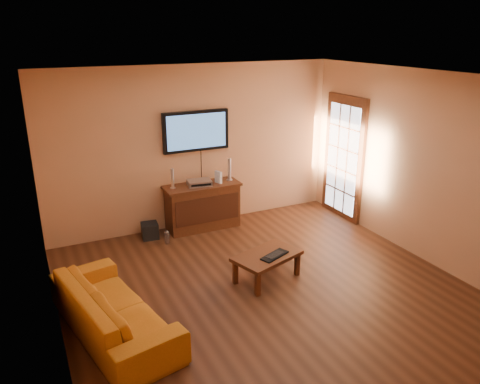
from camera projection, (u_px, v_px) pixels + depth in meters
ground_plane at (267, 290)px, 6.08m from camera, size 5.00×5.00×0.00m
room_walls at (246, 153)px, 6.06m from camera, size 5.00×5.00×5.00m
french_door at (343, 159)px, 8.19m from camera, size 0.07×1.02×2.22m
media_console at (203, 206)px, 7.87m from camera, size 1.27×0.49×0.77m
television at (196, 131)px, 7.63m from camera, size 1.13×0.08×0.67m
coffee_table at (267, 258)px, 6.25m from camera, size 1.01×0.78×0.37m
sofa at (112, 301)px, 5.12m from camera, size 0.97×2.07×0.78m
speaker_left at (173, 179)px, 7.52m from camera, size 0.09×0.09×0.33m
speaker_right at (229, 170)px, 7.92m from camera, size 0.10×0.10×0.38m
av_receiver at (199, 183)px, 7.71m from camera, size 0.42×0.33×0.09m
game_console at (218, 177)px, 7.80m from camera, size 0.08×0.15×0.20m
subwoofer at (150, 231)px, 7.55m from camera, size 0.28×0.28×0.26m
bottle at (167, 237)px, 7.36m from camera, size 0.08×0.08×0.23m
keyboard at (275, 255)px, 6.18m from camera, size 0.46×0.31×0.03m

